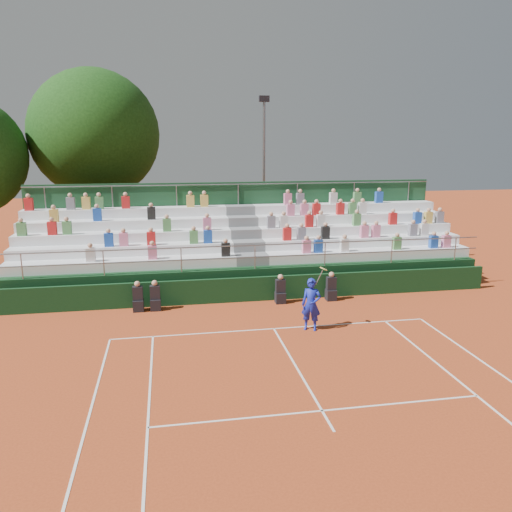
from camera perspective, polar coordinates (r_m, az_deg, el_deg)
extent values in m
plane|color=#B1441D|center=(17.45, 2.05, -8.32)|extent=(90.00, 90.00, 0.00)
cube|color=white|center=(17.45, 2.05, -8.30)|extent=(11.00, 0.06, 0.01)
cube|color=white|center=(14.60, 4.78, -12.76)|extent=(0.06, 6.40, 0.01)
cube|color=white|center=(12.66, 7.56, -17.13)|extent=(8.22, 0.06, 0.01)
cube|color=black|center=(20.26, 0.15, -3.77)|extent=(20.00, 0.15, 1.00)
cube|color=black|center=(19.65, -13.29, -5.52)|extent=(0.40, 0.40, 0.44)
cube|color=black|center=(19.51, -13.36, -4.18)|extent=(0.38, 0.25, 0.55)
sphere|color=tan|center=(19.40, -13.42, -3.11)|extent=(0.22, 0.22, 0.22)
cube|color=black|center=(19.62, -11.41, -5.46)|extent=(0.40, 0.40, 0.44)
cube|color=black|center=(19.48, -11.47, -4.12)|extent=(0.38, 0.25, 0.55)
sphere|color=tan|center=(19.37, -11.52, -3.04)|extent=(0.22, 0.22, 0.22)
cube|color=black|center=(20.09, 2.79, -4.77)|extent=(0.40, 0.40, 0.44)
cube|color=black|center=(19.95, 2.81, -3.46)|extent=(0.38, 0.25, 0.55)
sphere|color=tan|center=(19.84, 2.82, -2.41)|extent=(0.22, 0.22, 0.22)
cube|color=black|center=(20.65, 8.55, -4.41)|extent=(0.40, 0.40, 0.44)
cube|color=black|center=(20.51, 8.59, -3.13)|extent=(0.38, 0.25, 0.55)
sphere|color=tan|center=(20.41, 8.63, -2.10)|extent=(0.22, 0.22, 0.22)
cube|color=black|center=(23.18, -1.22, -1.37)|extent=(20.00, 5.20, 1.20)
cube|color=white|center=(21.18, -14.96, -0.93)|extent=(9.30, 0.85, 0.42)
cube|color=white|center=(22.87, 12.80, 0.20)|extent=(9.30, 0.85, 0.42)
cube|color=slate|center=(21.38, -0.53, -0.36)|extent=(1.40, 0.85, 0.42)
cube|color=white|center=(21.91, -14.85, 0.66)|extent=(9.30, 0.85, 0.42)
cube|color=white|center=(23.55, 12.05, 1.64)|extent=(9.30, 0.85, 0.42)
cube|color=slate|center=(22.11, -0.91, 1.20)|extent=(1.40, 0.85, 0.42)
cube|color=white|center=(22.66, -14.75, 2.15)|extent=(9.30, 0.85, 0.42)
cube|color=white|center=(24.25, 11.35, 3.01)|extent=(9.30, 0.85, 0.42)
cube|color=slate|center=(22.85, -1.25, 2.66)|extent=(1.40, 0.85, 0.42)
cube|color=white|center=(23.43, -14.66, 3.54)|extent=(9.30, 0.85, 0.42)
cube|color=white|center=(24.97, 10.68, 4.29)|extent=(9.30, 0.85, 0.42)
cube|color=slate|center=(23.61, -1.58, 4.02)|extent=(1.40, 0.85, 0.42)
cube|color=white|center=(24.20, -14.57, 4.84)|extent=(9.30, 0.85, 0.42)
cube|color=white|center=(25.70, 10.05, 5.50)|extent=(9.30, 0.85, 0.42)
cube|color=slate|center=(24.38, -1.89, 5.30)|extent=(1.40, 0.85, 0.42)
cube|color=#1A4527|center=(25.03, -2.05, 3.44)|extent=(20.00, 0.12, 4.40)
cylinder|color=gray|center=(20.37, -0.12, 1.25)|extent=(20.00, 0.05, 0.05)
cylinder|color=gray|center=(24.67, -2.05, 8.22)|extent=(20.00, 0.05, 0.05)
cube|color=silver|center=(21.07, -18.36, 0.14)|extent=(0.36, 0.24, 0.56)
cube|color=pink|center=(20.85, -11.74, 0.41)|extent=(0.36, 0.24, 0.56)
cube|color=black|center=(20.97, -3.48, 0.73)|extent=(0.36, 0.24, 0.56)
cube|color=#1E4CB2|center=(21.73, -16.47, 1.78)|extent=(0.36, 0.24, 0.56)
cube|color=pink|center=(21.67, -14.88, 1.85)|extent=(0.36, 0.24, 0.56)
cube|color=red|center=(21.60, -11.89, 1.97)|extent=(0.36, 0.24, 0.56)
cube|color=#4C8C4C|center=(21.62, -7.13, 2.16)|extent=(0.36, 0.24, 0.56)
cube|color=#1E4CB2|center=(21.66, -5.53, 2.22)|extent=(0.36, 0.24, 0.56)
cube|color=#4C8C4C|center=(23.16, -25.21, 2.79)|extent=(0.36, 0.24, 0.56)
cube|color=red|center=(22.87, -22.27, 2.95)|extent=(0.36, 0.24, 0.56)
cube|color=#4C8C4C|center=(22.75, -20.79, 3.02)|extent=(0.36, 0.24, 0.56)
cube|color=#4C8C4C|center=(22.35, -10.14, 3.50)|extent=(0.36, 0.24, 0.56)
cube|color=pink|center=(22.42, -5.61, 3.67)|extent=(0.36, 0.24, 0.56)
cube|color=gold|center=(23.64, -22.08, 4.29)|extent=(0.36, 0.24, 0.56)
cube|color=#1E4CB2|center=(23.33, -17.68, 4.53)|extent=(0.36, 0.24, 0.56)
cube|color=black|center=(23.14, -11.87, 4.80)|extent=(0.36, 0.24, 0.56)
cube|color=red|center=(24.69, -24.53, 5.39)|extent=(0.36, 0.24, 0.56)
cube|color=slate|center=(24.31, -20.43, 5.64)|extent=(0.36, 0.24, 0.56)
cube|color=gold|center=(24.20, -18.84, 5.73)|extent=(0.36, 0.24, 0.56)
cube|color=#4C8C4C|center=(24.12, -17.47, 5.81)|extent=(0.36, 0.24, 0.56)
cube|color=red|center=(23.99, -14.66, 5.95)|extent=(0.36, 0.24, 0.56)
cube|color=gold|center=(23.95, -7.51, 6.24)|extent=(0.36, 0.24, 0.56)
cube|color=gold|center=(23.99, -5.94, 6.29)|extent=(0.36, 0.24, 0.56)
cube|color=pink|center=(21.65, 5.78, 1.08)|extent=(0.36, 0.24, 0.56)
cube|color=#1E4CB2|center=(21.80, 7.13, 1.12)|extent=(0.36, 0.24, 0.56)
cube|color=silver|center=(22.18, 10.07, 1.23)|extent=(0.36, 0.24, 0.56)
cube|color=#4C8C4C|center=(23.14, 15.79, 1.42)|extent=(0.36, 0.24, 0.56)
cube|color=#1E4CB2|center=(23.96, 19.62, 1.54)|extent=(0.36, 0.24, 0.56)
cube|color=pink|center=(24.28, 20.91, 1.57)|extent=(0.36, 0.24, 0.56)
cube|color=red|center=(22.21, 3.57, 2.52)|extent=(0.36, 0.24, 0.56)
cube|color=slate|center=(22.37, 5.21, 2.57)|extent=(0.36, 0.24, 0.56)
cube|color=black|center=(22.69, 7.93, 2.64)|extent=(0.36, 0.24, 0.56)
cube|color=pink|center=(23.33, 12.27, 2.75)|extent=(0.36, 0.24, 0.56)
cube|color=pink|center=(23.55, 13.55, 2.78)|extent=(0.36, 0.24, 0.56)
cube|color=slate|center=(24.33, 17.48, 2.86)|extent=(0.36, 0.24, 0.56)
cube|color=silver|center=(24.60, 18.65, 2.88)|extent=(0.36, 0.24, 0.56)
cube|color=slate|center=(22.84, 1.74, 3.90)|extent=(0.36, 0.24, 0.56)
cube|color=silver|center=(22.96, 3.17, 3.93)|extent=(0.36, 0.24, 0.56)
cube|color=red|center=(23.27, 6.09, 4.00)|extent=(0.36, 0.24, 0.56)
cube|color=silver|center=(23.43, 7.41, 4.03)|extent=(0.36, 0.24, 0.56)
cube|color=#4C8C4C|center=(24.02, 11.42, 4.09)|extent=(0.36, 0.24, 0.56)
cube|color=red|center=(24.74, 15.36, 4.14)|extent=(0.36, 0.24, 0.56)
cube|color=#1E4CB2|center=(25.31, 17.95, 4.16)|extent=(0.36, 0.24, 0.56)
cube|color=gold|center=(25.58, 19.08, 4.17)|extent=(0.36, 0.24, 0.56)
cube|color=slate|center=(25.87, 20.22, 4.17)|extent=(0.36, 0.24, 0.56)
cube|color=pink|center=(23.84, 3.97, 5.28)|extent=(0.36, 0.24, 0.56)
cube|color=pink|center=(24.02, 5.55, 5.30)|extent=(0.36, 0.24, 0.56)
cube|color=red|center=(24.19, 6.91, 5.32)|extent=(0.36, 0.24, 0.56)
cube|color=red|center=(24.56, 9.61, 5.35)|extent=(0.36, 0.24, 0.56)
cube|color=#4C8C4C|center=(24.78, 10.96, 5.36)|extent=(0.36, 0.24, 0.56)
cube|color=silver|center=(24.97, 12.06, 5.37)|extent=(0.36, 0.24, 0.56)
cube|color=pink|center=(24.63, 3.65, 6.51)|extent=(0.36, 0.24, 0.56)
cube|color=slate|center=(24.78, 5.07, 6.52)|extent=(0.36, 0.24, 0.56)
cube|color=silver|center=(25.28, 8.82, 6.55)|extent=(0.36, 0.24, 0.56)
cube|color=#4C8C4C|center=(25.72, 11.48, 6.55)|extent=(0.36, 0.24, 0.56)
cube|color=#1E4CB2|center=(26.17, 13.87, 6.54)|extent=(0.36, 0.24, 0.56)
imported|color=#1725AD|center=(17.17, 6.33, -5.53)|extent=(0.78, 0.67, 1.82)
cylinder|color=gray|center=(16.96, 7.22, -2.46)|extent=(0.26, 0.03, 0.51)
cylinder|color=#E5D866|center=(16.93, 7.74, -1.45)|extent=(0.26, 0.28, 0.14)
cylinder|color=#342313|center=(30.01, -17.32, 3.97)|extent=(0.50, 0.50, 3.91)
sphere|color=#13370F|center=(29.69, -17.95, 13.10)|extent=(7.04, 7.04, 7.04)
cylinder|color=gray|center=(30.46, 0.91, 9.11)|extent=(0.16, 0.16, 8.60)
cube|color=black|center=(30.49, 0.94, 17.53)|extent=(0.60, 0.25, 0.35)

